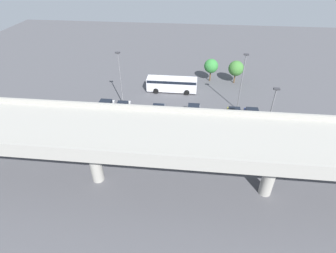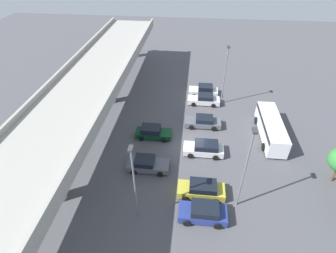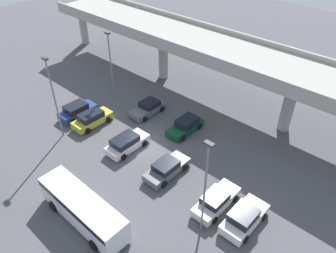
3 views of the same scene
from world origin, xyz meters
TOP-DOWN VIEW (x-y plane):
  - ground_plane at (0.00, 0.00)m, footprint 116.92×116.92m
  - highway_overpass at (-0.00, 12.77)m, footprint 55.85×7.85m
  - parked_car_0 at (-9.85, -1.17)m, footprint 2.19×4.36m
  - parked_car_1 at (-7.24, -1.01)m, footprint 2.10×4.63m
  - parked_car_2 at (-4.28, 4.90)m, footprint 2.24×4.57m
  - parked_car_3 at (-1.16, -1.27)m, footprint 2.17×4.63m
  - parked_car_4 at (1.31, 5.15)m, footprint 2.12×4.52m
  - parked_car_5 at (4.28, -1.18)m, footprint 2.14×4.76m
  - parked_car_6 at (9.96, -1.29)m, footprint 2.06×4.78m
  - parked_car_7 at (12.65, -1.26)m, footprint 2.24×4.52m
  - shuttle_bus at (2.91, -9.53)m, footprint 8.78×2.60m
  - lamp_post_near_aisle at (-10.31, 4.75)m, footprint 0.70×0.35m
  - lamp_post_mid_lot at (-8.06, -4.39)m, footprint 0.70×0.35m
  - lamp_post_by_overpass at (10.44, -3.90)m, footprint 0.70×0.35m

SIDE VIEW (x-z plane):
  - ground_plane at x=0.00m, z-range 0.00..0.00m
  - parked_car_2 at x=-4.28m, z-range -0.05..1.37m
  - parked_car_5 at x=4.28m, z-range -0.04..1.41m
  - parked_car_6 at x=9.96m, z-range -0.06..1.46m
  - parked_car_4 at x=1.31m, z-range -0.05..1.46m
  - parked_car_1 at x=-7.24m, z-range -0.03..1.57m
  - parked_car_3 at x=-1.16m, z-range -0.03..1.56m
  - parked_car_7 at x=12.65m, z-range -0.07..1.60m
  - parked_car_0 at x=-9.85m, z-range -0.03..1.59m
  - shuttle_bus at x=2.91m, z-range 0.25..2.75m
  - lamp_post_near_aisle at x=-10.31m, z-range 0.69..9.10m
  - lamp_post_by_overpass at x=10.44m, z-range 0.70..9.54m
  - lamp_post_mid_lot at x=-8.06m, z-range 0.71..9.79m
  - highway_overpass at x=0.00m, z-range 2.54..10.22m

